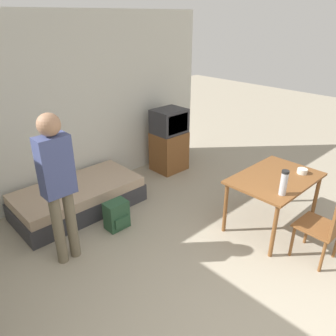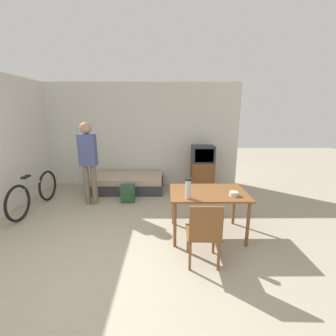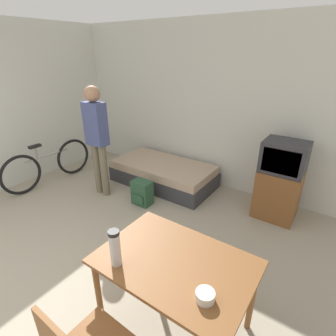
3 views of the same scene
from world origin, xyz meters
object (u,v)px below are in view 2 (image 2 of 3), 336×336
(wooden_chair, at_px, (204,232))
(thermos_flask, at_px, (188,188))
(person_standing, at_px, (88,157))
(bicycle, at_px, (34,193))
(backpack, at_px, (128,193))
(tv, at_px, (202,168))
(dining_table, at_px, (208,197))
(mate_bowl, at_px, (234,194))
(daybed, at_px, (127,183))

(wooden_chair, xyz_separation_m, thermos_flask, (-0.17, 0.51, 0.41))
(person_standing, bearing_deg, bicycle, -166.15)
(bicycle, xyz_separation_m, backpack, (1.84, 0.38, -0.16))
(bicycle, bearing_deg, wooden_chair, -29.41)
(tv, relative_size, person_standing, 0.64)
(dining_table, relative_size, bicycle, 0.71)
(person_standing, height_order, mate_bowl, person_standing)
(dining_table, bearing_deg, thermos_flask, -141.18)
(daybed, distance_m, thermos_flask, 2.84)
(tv, height_order, person_standing, person_standing)
(bicycle, distance_m, thermos_flask, 3.32)
(wooden_chair, distance_m, thermos_flask, 0.67)
(wooden_chair, relative_size, thermos_flask, 2.91)
(tv, bearing_deg, dining_table, -96.69)
(tv, xyz_separation_m, person_standing, (-2.56, -0.98, 0.48))
(daybed, distance_m, person_standing, 1.37)
(person_standing, relative_size, mate_bowl, 13.63)
(daybed, xyz_separation_m, thermos_flask, (1.31, -2.42, 0.71))
(daybed, distance_m, bicycle, 2.05)
(tv, height_order, bicycle, tv)
(daybed, distance_m, mate_bowl, 3.12)
(bicycle, relative_size, backpack, 4.32)
(tv, distance_m, mate_bowl, 2.44)
(tv, relative_size, backpack, 2.90)
(tv, xyz_separation_m, wooden_chair, (-0.45, -3.04, -0.06))
(person_standing, bearing_deg, wooden_chair, -44.27)
(daybed, bearing_deg, thermos_flask, -61.56)
(person_standing, bearing_deg, daybed, 54.01)
(wooden_chair, distance_m, mate_bowl, 0.85)
(thermos_flask, bearing_deg, bicycle, 156.90)
(dining_table, height_order, thermos_flask, thermos_flask)
(bicycle, xyz_separation_m, person_standing, (1.07, 0.26, 0.69))
(daybed, distance_m, wooden_chair, 3.29)
(person_standing, bearing_deg, thermos_flask, -38.55)
(bicycle, xyz_separation_m, mate_bowl, (3.71, -1.18, 0.42))
(dining_table, height_order, wooden_chair, wooden_chair)
(daybed, height_order, wooden_chair, wooden_chair)
(thermos_flask, bearing_deg, dining_table, 38.82)
(dining_table, xyz_separation_m, mate_bowl, (0.35, -0.18, 0.12))
(dining_table, height_order, backpack, dining_table)
(dining_table, bearing_deg, tv, 83.31)
(thermos_flask, bearing_deg, backpack, 125.24)
(tv, distance_m, person_standing, 2.78)
(backpack, bearing_deg, mate_bowl, -39.82)
(daybed, bearing_deg, wooden_chair, -63.24)
(dining_table, distance_m, backpack, 2.11)
(dining_table, xyz_separation_m, wooden_chair, (-0.18, -0.79, -0.16))
(backpack, bearing_deg, wooden_chair, -58.30)
(wooden_chair, bearing_deg, thermos_flask, 108.05)
(bicycle, height_order, mate_bowl, mate_bowl)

